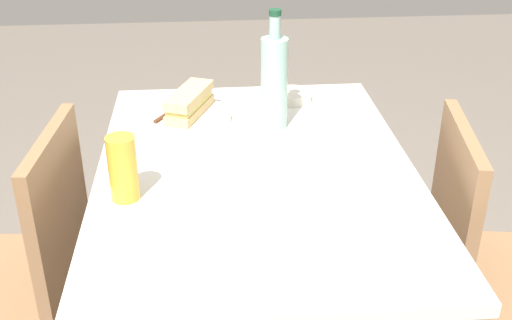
# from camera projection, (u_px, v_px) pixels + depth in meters

# --- Properties ---
(dining_table) EXTENTS (1.06, 0.76, 0.75)m
(dining_table) POSITION_uv_depth(u_px,v_px,m) (256.00, 212.00, 1.60)
(dining_table) COLOR silver
(dining_table) RESTS_ON ground
(chair_far) EXTENTS (0.43, 0.43, 0.86)m
(chair_far) POSITION_uv_depth(u_px,v_px,m) (28.00, 268.00, 1.61)
(chair_far) COLOR #936B47
(chair_far) RESTS_ON ground
(chair_near) EXTENTS (0.46, 0.46, 0.86)m
(chair_near) POSITION_uv_depth(u_px,v_px,m) (485.00, 263.00, 1.63)
(chair_near) COLOR #936B47
(chair_near) RESTS_ON ground
(plate_near) EXTENTS (0.23, 0.23, 0.01)m
(plate_near) POSITION_uv_depth(u_px,v_px,m) (190.00, 116.00, 1.79)
(plate_near) COLOR silver
(plate_near) RESTS_ON dining_table
(baguette_sandwich_near) EXTENTS (0.21, 0.14, 0.07)m
(baguette_sandwich_near) POSITION_uv_depth(u_px,v_px,m) (189.00, 102.00, 1.77)
(baguette_sandwich_near) COLOR #DBB77A
(baguette_sandwich_near) RESTS_ON plate_near
(knife_near) EXTENTS (0.16, 0.10, 0.01)m
(knife_near) POSITION_uv_depth(u_px,v_px,m) (171.00, 112.00, 1.79)
(knife_near) COLOR silver
(knife_near) RESTS_ON plate_near
(water_bottle) EXTENTS (0.07, 0.07, 0.32)m
(water_bottle) POSITION_uv_depth(u_px,v_px,m) (274.00, 81.00, 1.69)
(water_bottle) COLOR #99C6B7
(water_bottle) RESTS_ON dining_table
(beer_glass) EXTENTS (0.06, 0.06, 0.15)m
(beer_glass) POSITION_uv_depth(u_px,v_px,m) (123.00, 168.00, 1.38)
(beer_glass) COLOR gold
(beer_glass) RESTS_ON dining_table
(olive_bowl) EXTENTS (0.11, 0.11, 0.03)m
(olive_bowl) POSITION_uv_depth(u_px,v_px,m) (293.00, 96.00, 1.91)
(olive_bowl) COLOR silver
(olive_bowl) RESTS_ON dining_table
(paper_napkin) EXTENTS (0.17, 0.17, 0.00)m
(paper_napkin) POSITION_uv_depth(u_px,v_px,m) (165.00, 225.00, 1.32)
(paper_napkin) COLOR white
(paper_napkin) RESTS_ON dining_table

